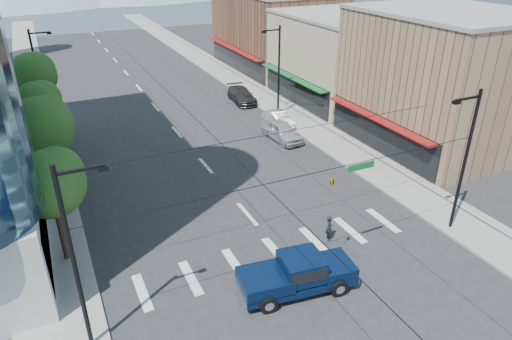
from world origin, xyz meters
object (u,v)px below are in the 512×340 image
Objects in this scene: pickup_truck at (297,273)px; parked_car_far at (242,95)px; parked_car_mid at (278,119)px; pedestrian at (329,228)px; parked_car_near at (282,131)px.

pickup_truck is 1.17× the size of parked_car_far.
pickup_truck is at bearing -117.64° from parked_car_mid.
pedestrian is 18.99m from parked_car_mid.
pickup_truck is 1.49× the size of parked_car_mid.
pedestrian is at bearing 44.74° from pickup_truck.
pedestrian is at bearing -97.52° from parked_car_far.
parked_car_near is (4.80, 14.79, 0.03)m from pedestrian.
parked_car_mid is at bearing -83.25° from parked_car_far.
parked_car_far is at bearing 78.68° from pickup_truck.
pickup_truck reaches higher than parked_car_mid.
parked_car_near is at bearing 71.13° from pickup_truck.
parked_car_mid is at bearing -0.44° from pedestrian.
parked_car_mid is (1.34, 3.18, -0.15)m from parked_car_near.
parked_car_near is at bearing 0.44° from pedestrian.
parked_car_far reaches higher than parked_car_mid.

